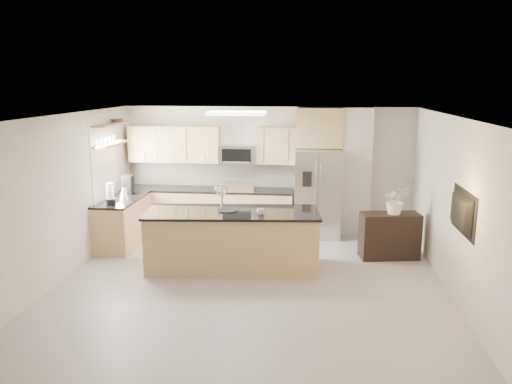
# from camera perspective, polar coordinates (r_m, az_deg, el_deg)

# --- Properties ---
(floor) EXTENTS (6.50, 6.50, 0.00)m
(floor) POSITION_cam_1_polar(r_m,az_deg,el_deg) (7.75, -0.87, -11.01)
(floor) COLOR #A6A39E
(floor) RESTS_ON ground
(ceiling) EXTENTS (6.00, 6.50, 0.02)m
(ceiling) POSITION_cam_1_polar(r_m,az_deg,el_deg) (7.13, -0.94, 8.54)
(ceiling) COLOR white
(ceiling) RESTS_ON wall_back
(wall_back) EXTENTS (6.00, 0.02, 2.60)m
(wall_back) POSITION_cam_1_polar(r_m,az_deg,el_deg) (10.50, 1.32, 2.62)
(wall_back) COLOR beige
(wall_back) RESTS_ON floor
(wall_front) EXTENTS (6.00, 0.02, 2.60)m
(wall_front) POSITION_cam_1_polar(r_m,az_deg,el_deg) (4.30, -6.45, -12.11)
(wall_front) COLOR beige
(wall_front) RESTS_ON floor
(wall_left) EXTENTS (0.02, 6.50, 2.60)m
(wall_left) POSITION_cam_1_polar(r_m,az_deg,el_deg) (8.25, -22.04, -0.97)
(wall_left) COLOR beige
(wall_left) RESTS_ON floor
(wall_right) EXTENTS (0.02, 6.50, 2.60)m
(wall_right) POSITION_cam_1_polar(r_m,az_deg,el_deg) (7.58, 22.25, -2.12)
(wall_right) COLOR beige
(wall_right) RESTS_ON floor
(back_counter) EXTENTS (3.55, 0.66, 1.44)m
(back_counter) POSITION_cam_1_polar(r_m,az_deg,el_deg) (10.54, -5.51, -2.00)
(back_counter) COLOR tan
(back_counter) RESTS_ON floor
(left_counter) EXTENTS (0.66, 1.50, 0.92)m
(left_counter) POSITION_cam_1_polar(r_m,az_deg,el_deg) (9.95, -15.01, -3.31)
(left_counter) COLOR tan
(left_counter) RESTS_ON floor
(range) EXTENTS (0.76, 0.64, 1.14)m
(range) POSITION_cam_1_polar(r_m,az_deg,el_deg) (10.42, -2.15, -2.11)
(range) COLOR black
(range) RESTS_ON floor
(upper_cabinets) EXTENTS (3.50, 0.33, 0.75)m
(upper_cabinets) POSITION_cam_1_polar(r_m,az_deg,el_deg) (10.45, -5.91, 5.43)
(upper_cabinets) COLOR tan
(upper_cabinets) RESTS_ON wall_back
(microwave) EXTENTS (0.76, 0.40, 0.40)m
(microwave) POSITION_cam_1_polar(r_m,az_deg,el_deg) (10.32, -2.10, 4.30)
(microwave) COLOR #B1B1B3
(microwave) RESTS_ON upper_cabinets
(refrigerator) EXTENTS (0.92, 0.78, 1.78)m
(refrigerator) POSITION_cam_1_polar(r_m,az_deg,el_deg) (10.17, 7.08, -0.14)
(refrigerator) COLOR #B1B1B3
(refrigerator) RESTS_ON floor
(partition_column) EXTENTS (0.60, 0.30, 2.60)m
(partition_column) POSITION_cam_1_polar(r_m,az_deg,el_deg) (10.35, 11.34, 2.25)
(partition_column) COLOR beige
(partition_column) RESTS_ON floor
(window) EXTENTS (0.04, 1.15, 1.65)m
(window) POSITION_cam_1_polar(r_m,az_deg,el_deg) (9.82, -17.04, 3.47)
(window) COLOR white
(window) RESTS_ON wall_left
(shelf_lower) EXTENTS (0.30, 1.20, 0.04)m
(shelf_lower) POSITION_cam_1_polar(r_m,az_deg,el_deg) (9.82, -16.24, 5.29)
(shelf_lower) COLOR olive
(shelf_lower) RESTS_ON wall_left
(shelf_upper) EXTENTS (0.30, 1.20, 0.04)m
(shelf_upper) POSITION_cam_1_polar(r_m,az_deg,el_deg) (9.79, -16.37, 7.44)
(shelf_upper) COLOR olive
(shelf_upper) RESTS_ON wall_left
(ceiling_fixture) EXTENTS (1.00, 0.50, 0.06)m
(ceiling_fixture) POSITION_cam_1_polar(r_m,az_deg,el_deg) (8.77, -2.23, 8.99)
(ceiling_fixture) COLOR white
(ceiling_fixture) RESTS_ON ceiling
(island) EXTENTS (2.96, 1.29, 1.42)m
(island) POSITION_cam_1_polar(r_m,az_deg,el_deg) (8.42, -2.70, -5.46)
(island) COLOR tan
(island) RESTS_ON floor
(credenza) EXTENTS (1.08, 0.59, 0.82)m
(credenza) POSITION_cam_1_polar(r_m,az_deg,el_deg) (9.24, 15.01, -4.85)
(credenza) COLOR black
(credenza) RESTS_ON floor
(cup) EXTENTS (0.14, 0.14, 0.10)m
(cup) POSITION_cam_1_polar(r_m,az_deg,el_deg) (8.05, 0.52, -2.26)
(cup) COLOR silver
(cup) RESTS_ON island
(platter) EXTENTS (0.46, 0.46, 0.02)m
(platter) POSITION_cam_1_polar(r_m,az_deg,el_deg) (8.32, -3.28, -2.09)
(platter) COLOR black
(platter) RESTS_ON island
(blender) EXTENTS (0.17, 0.17, 0.40)m
(blender) POSITION_cam_1_polar(r_m,az_deg,el_deg) (9.35, -16.31, -0.38)
(blender) COLOR black
(blender) RESTS_ON left_counter
(kettle) EXTENTS (0.22, 0.22, 0.27)m
(kettle) POSITION_cam_1_polar(r_m,az_deg,el_deg) (9.82, -14.87, -0.02)
(kettle) COLOR #B1B1B3
(kettle) RESTS_ON left_counter
(coffee_maker) EXTENTS (0.20, 0.24, 0.36)m
(coffee_maker) POSITION_cam_1_polar(r_m,az_deg,el_deg) (10.20, -14.44, 0.76)
(coffee_maker) COLOR black
(coffee_maker) RESTS_ON left_counter
(bowl) EXTENTS (0.44, 0.44, 0.09)m
(bowl) POSITION_cam_1_polar(r_m,az_deg,el_deg) (10.13, -15.58, 7.99)
(bowl) COLOR #B1B1B3
(bowl) RESTS_ON shelf_upper
(flower_vase) EXTENTS (0.77, 0.69, 0.76)m
(flower_vase) POSITION_cam_1_polar(r_m,az_deg,el_deg) (9.02, 15.74, -0.12)
(flower_vase) COLOR white
(flower_vase) RESTS_ON credenza
(television) EXTENTS (0.14, 1.08, 0.62)m
(television) POSITION_cam_1_polar(r_m,az_deg,el_deg) (7.35, 22.02, -2.12)
(television) COLOR black
(television) RESTS_ON wall_right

